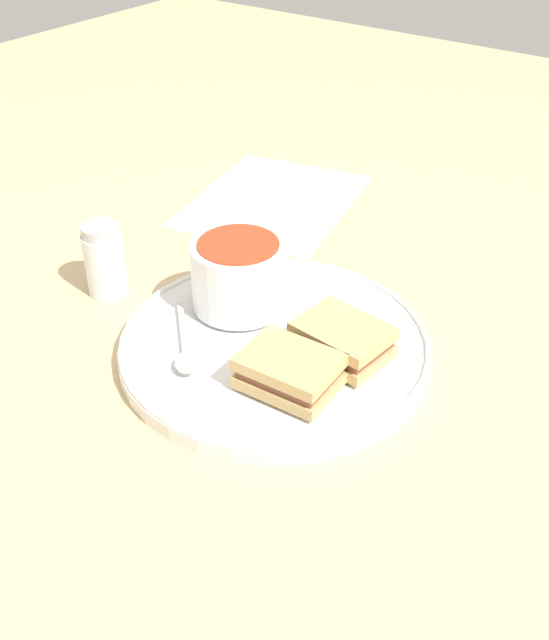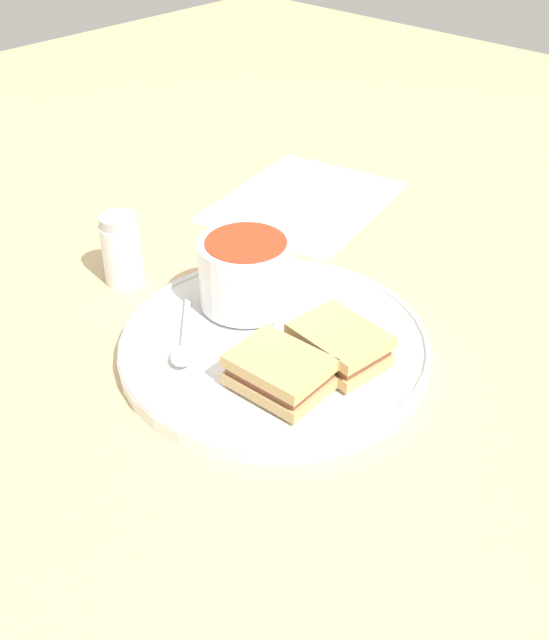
# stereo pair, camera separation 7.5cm
# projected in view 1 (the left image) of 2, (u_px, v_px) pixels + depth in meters

# --- Properties ---
(ground_plane) EXTENTS (2.40, 2.40, 0.00)m
(ground_plane) POSITION_uv_depth(u_px,v_px,m) (275.00, 353.00, 0.77)
(ground_plane) COLOR #D1B27F
(plate) EXTENTS (0.32, 0.32, 0.02)m
(plate) POSITION_uv_depth(u_px,v_px,m) (275.00, 345.00, 0.77)
(plate) COLOR white
(plate) RESTS_ON ground_plane
(soup_bowl) EXTENTS (0.10, 0.10, 0.07)m
(soup_bowl) POSITION_uv_depth(u_px,v_px,m) (239.00, 274.00, 0.79)
(soup_bowl) COLOR white
(soup_bowl) RESTS_ON plate
(spoon) EXTENTS (0.10, 0.10, 0.01)m
(spoon) POSITION_uv_depth(u_px,v_px,m) (186.00, 356.00, 0.73)
(spoon) COLOR silver
(spoon) RESTS_ON plate
(sandwich_half_near) EXTENTS (0.09, 0.07, 0.03)m
(sandwich_half_near) POSITION_uv_depth(u_px,v_px,m) (290.00, 371.00, 0.69)
(sandwich_half_near) COLOR tan
(sandwich_half_near) RESTS_ON plate
(sandwich_half_far) EXTENTS (0.09, 0.08, 0.03)m
(sandwich_half_far) POSITION_uv_depth(u_px,v_px,m) (343.00, 339.00, 0.73)
(sandwich_half_far) COLOR tan
(sandwich_half_far) RESTS_ON plate
(salt_shaker) EXTENTS (0.05, 0.05, 0.09)m
(salt_shaker) POSITION_uv_depth(u_px,v_px,m) (105.00, 260.00, 0.85)
(salt_shaker) COLOR silver
(salt_shaker) RESTS_ON ground_plane
(menu_sheet) EXTENTS (0.26, 0.30, 0.00)m
(menu_sheet) POSITION_uv_depth(u_px,v_px,m) (274.00, 200.00, 1.06)
(menu_sheet) COLOR white
(menu_sheet) RESTS_ON ground_plane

